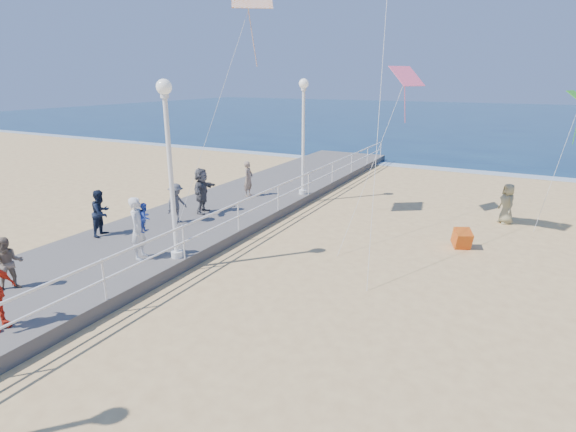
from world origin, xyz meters
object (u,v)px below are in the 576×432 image
at_px(box_kite, 462,240).
at_px(spectator_7, 101,213).
at_px(lamp_post_far, 303,125).
at_px(spectator_1, 9,264).
at_px(spectator_2, 176,203).
at_px(spectator_6, 248,179).
at_px(woman_holding_toddler, 139,228).
at_px(lamp_post_mid, 169,153).
at_px(beach_walker_c, 507,204).
at_px(toddler_held, 145,217).
at_px(spectator_5, 202,191).

bearing_deg(box_kite, spectator_7, -179.60).
height_order(lamp_post_far, box_kite, lamp_post_far).
relative_size(spectator_1, box_kite, 2.41).
xyz_separation_m(spectator_2, spectator_6, (0.25, 4.73, 0.06)).
height_order(woman_holding_toddler, spectator_7, woman_holding_toddler).
relative_size(spectator_1, spectator_2, 0.94).
height_order(lamp_post_mid, spectator_6, lamp_post_mid).
xyz_separation_m(woman_holding_toddler, spectator_6, (-1.16, 8.02, -0.14)).
bearing_deg(box_kite, lamp_post_mid, -167.69).
xyz_separation_m(spectator_7, beach_walker_c, (12.55, 9.47, -0.39)).
height_order(toddler_held, spectator_7, toddler_held).
xyz_separation_m(spectator_5, box_kite, (9.94, 1.73, -1.04)).
bearing_deg(beach_walker_c, spectator_7, -85.46).
height_order(spectator_1, spectator_5, spectator_5).
height_order(lamp_post_mid, spectator_2, lamp_post_mid).
height_order(lamp_post_far, spectator_7, lamp_post_far).
xyz_separation_m(spectator_5, beach_walker_c, (11.14, 5.61, -0.51)).
xyz_separation_m(lamp_post_far, toddler_held, (-0.78, -9.41, -1.96)).
xyz_separation_m(spectator_1, spectator_6, (0.28, 11.18, 0.11)).
bearing_deg(lamp_post_far, spectator_1, -100.52).
xyz_separation_m(lamp_post_mid, woman_holding_toddler, (-0.93, -0.56, -2.29)).
relative_size(spectator_1, beach_walker_c, 0.87).
distance_m(woman_holding_toddler, spectator_7, 2.95).
bearing_deg(spectator_6, spectator_1, 171.97).
bearing_deg(box_kite, spectator_1, -161.66).
distance_m(beach_walker_c, box_kite, 4.09).
relative_size(toddler_held, spectator_7, 0.55).
distance_m(lamp_post_far, spectator_2, 7.14).
distance_m(spectator_2, spectator_7, 2.70).
relative_size(spectator_1, spectator_6, 0.87).
distance_m(woman_holding_toddler, spectator_5, 5.02).
bearing_deg(toddler_held, spectator_2, 6.71).
height_order(toddler_held, box_kite, toddler_held).
bearing_deg(spectator_1, spectator_7, 50.12).
bearing_deg(spectator_1, lamp_post_mid, -0.39).
xyz_separation_m(lamp_post_mid, spectator_5, (-2.30, 4.26, -2.32)).
xyz_separation_m(woman_holding_toddler, toddler_held, (0.15, 0.15, 0.33)).
bearing_deg(spectator_6, toddler_held, -177.18).
xyz_separation_m(woman_holding_toddler, box_kite, (8.56, 6.56, -1.07)).
relative_size(lamp_post_far, spectator_1, 3.68).
xyz_separation_m(toddler_held, beach_walker_c, (9.62, 10.29, -0.87)).
bearing_deg(beach_walker_c, toddler_held, -75.57).
bearing_deg(spectator_1, woman_holding_toddler, 7.60).
bearing_deg(spectator_1, spectator_6, 30.61).
bearing_deg(spectator_2, box_kite, -70.75).
xyz_separation_m(toddler_held, spectator_1, (-1.58, -3.31, -0.58)).
xyz_separation_m(lamp_post_mid, toddler_held, (-0.78, -0.41, -1.96)).
bearing_deg(spectator_7, spectator_5, -33.11).
height_order(spectator_7, beach_walker_c, spectator_7).
distance_m(spectator_2, beach_walker_c, 13.26).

